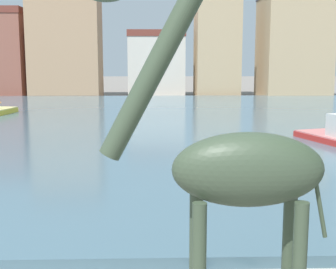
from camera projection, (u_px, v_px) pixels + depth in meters
name	position (u px, v px, depth m)	size (l,w,h in m)	color
harbor_water	(148.00, 121.00, 31.80)	(89.97, 46.20, 0.37)	#476675
giraffe_statue	(235.00, 178.00, 5.73)	(3.06, 0.74, 5.34)	#3D4C38
townhouse_narrow_midrow	(66.00, 43.00, 56.11)	(8.58, 5.71, 13.31)	tan
townhouse_end_terrace	(156.00, 64.00, 59.15)	(7.19, 6.70, 8.22)	beige
townhouse_wide_warehouse	(217.00, 44.00, 57.47)	(5.42, 6.10, 13.03)	tan
townhouse_corner_house	(293.00, 45.00, 57.15)	(8.00, 7.97, 12.92)	tan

